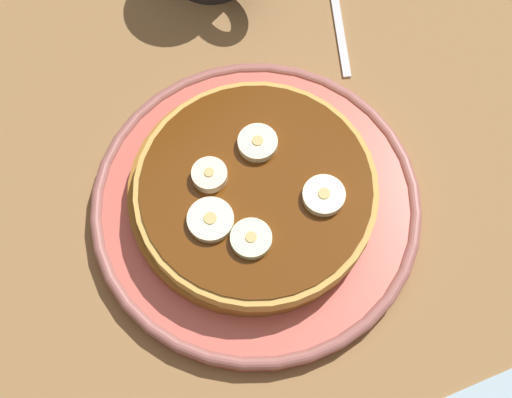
% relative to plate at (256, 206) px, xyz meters
% --- Properties ---
extents(ground_plane, '(1.40, 1.40, 0.03)m').
position_rel_plate_xyz_m(ground_plane, '(0.00, 0.00, -0.02)').
color(ground_plane, olive).
extents(plate, '(0.26, 0.26, 0.02)m').
position_rel_plate_xyz_m(plate, '(0.00, 0.00, 0.00)').
color(plate, '#CC594C').
rests_on(plate, ground_plane).
extents(pancake_stack, '(0.19, 0.19, 0.03)m').
position_rel_plate_xyz_m(pancake_stack, '(-0.00, 0.00, 0.02)').
color(pancake_stack, '#9A6125').
rests_on(pancake_stack, plate).
extents(banana_slice_0, '(0.03, 0.03, 0.01)m').
position_rel_plate_xyz_m(banana_slice_0, '(0.03, -0.03, 0.04)').
color(banana_slice_0, '#ECF4BC').
rests_on(banana_slice_0, pancake_stack).
extents(banana_slice_1, '(0.03, 0.03, 0.01)m').
position_rel_plate_xyz_m(banana_slice_1, '(-0.03, -0.02, 0.04)').
color(banana_slice_1, '#FCE1B8').
rests_on(banana_slice_1, pancake_stack).
extents(banana_slice_2, '(0.03, 0.03, 0.01)m').
position_rel_plate_xyz_m(banana_slice_2, '(0.04, 0.03, 0.04)').
color(banana_slice_2, '#FAF4C3').
rests_on(banana_slice_2, pancake_stack).
extents(banana_slice_3, '(0.03, 0.03, 0.01)m').
position_rel_plate_xyz_m(banana_slice_3, '(-0.02, 0.02, 0.04)').
color(banana_slice_3, '#F3E9BB').
rests_on(banana_slice_3, pancake_stack).
extents(banana_slice_4, '(0.03, 0.03, 0.01)m').
position_rel_plate_xyz_m(banana_slice_4, '(-0.00, -0.04, 0.04)').
color(banana_slice_4, '#F0EAC1').
rests_on(banana_slice_4, pancake_stack).
extents(fork, '(0.11, 0.08, 0.01)m').
position_rel_plate_xyz_m(fork, '(-0.10, 0.18, -0.01)').
color(fork, silver).
rests_on(fork, ground_plane).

